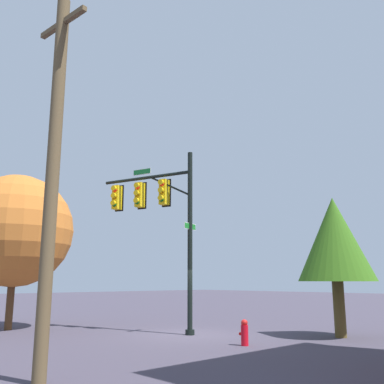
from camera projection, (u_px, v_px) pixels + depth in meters
The scene contains 6 objects.
ground_plane at pixel (190, 335), 16.89m from camera, with size 120.00×120.00×0.00m, color #413B49.
signal_pole_assembly at pixel (155, 208), 18.71m from camera, with size 4.46×1.99×7.40m.
utility_pole at pixel (53, 170), 9.72m from camera, with size 1.80×0.30×8.77m.
fire_hydrant at pixel (244, 333), 14.17m from camera, with size 0.33×0.24×0.83m.
tree_near at pixel (16, 230), 19.39m from camera, with size 4.99×4.99×6.78m.
tree_mid at pixel (335, 240), 16.84m from camera, with size 2.92×2.92×5.30m.
Camera 1 is at (-12.95, 12.02, 2.08)m, focal length 40.59 mm.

